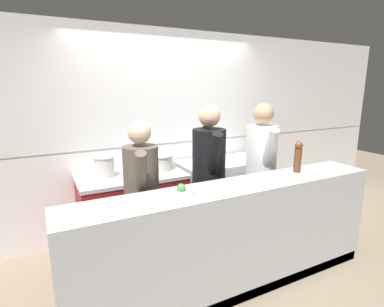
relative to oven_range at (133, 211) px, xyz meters
name	(u,v)px	position (x,y,z in m)	size (l,w,h in m)	color
ground_plane	(217,271)	(0.62, -0.90, -0.45)	(14.00, 14.00, 0.00)	#7F705B
wall_back_tiled	(167,132)	(0.62, 0.40, 0.85)	(8.00, 0.06, 2.60)	white
oven_range	(133,211)	(0.00, 0.00, 0.00)	(1.21, 0.71, 0.90)	maroon
prep_counter	(222,194)	(1.24, 0.00, 0.00)	(1.17, 0.65, 0.92)	#B7BABF
pass_counter	(234,239)	(0.62, -1.18, 0.06)	(3.05, 0.45, 1.03)	#B7BABF
stock_pot	(104,166)	(-0.28, 0.04, 0.57)	(0.23, 0.23, 0.23)	beige
sauce_pot	(159,161)	(0.36, 0.05, 0.55)	(0.35, 0.35, 0.19)	beige
mixing_bowl_steel	(211,160)	(1.06, -0.02, 0.50)	(0.22, 0.22, 0.08)	#B7BABF
plated_dish_main	(181,191)	(0.11, -1.13, 0.60)	(0.23, 0.23, 0.08)	white
pepper_mill	(298,156)	(1.43, -1.11, 0.74)	(0.08, 0.08, 0.32)	brown
chef_head_cook	(142,196)	(-0.09, -0.69, 0.44)	(0.40, 0.69, 1.60)	black
chef_sous	(209,177)	(0.67, -0.63, 0.50)	(0.43, 0.74, 1.71)	black
chef_line	(261,169)	(1.36, -0.64, 0.50)	(0.44, 0.74, 1.71)	black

